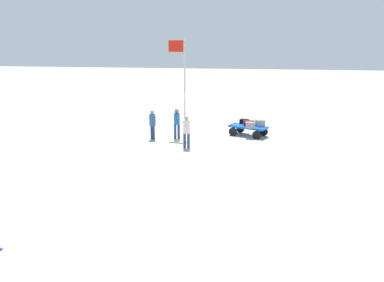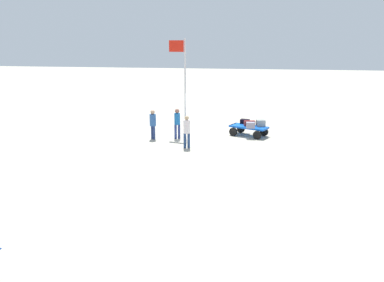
{
  "view_description": "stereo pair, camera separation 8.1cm",
  "coord_description": "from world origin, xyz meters",
  "px_view_note": "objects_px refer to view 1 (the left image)",
  "views": [
    {
      "loc": [
        -3.03,
        22.22,
        5.28
      ],
      "look_at": [
        -0.13,
        6.0,
        1.06
      ],
      "focal_mm": 35.86,
      "sensor_mm": 36.0,
      "label": 1
    },
    {
      "loc": [
        -3.11,
        22.21,
        5.28
      ],
      "look_at": [
        -0.13,
        6.0,
        1.06
      ],
      "focal_mm": 35.86,
      "sensor_mm": 36.0,
      "label": 2
    }
  ],
  "objects_px": {
    "luggage_cart": "(248,128)",
    "worker_trailing": "(177,121)",
    "suitcase_navy": "(249,123)",
    "flagpole": "(183,78)",
    "worker_supervisor": "(152,122)",
    "suitcase_dark": "(244,121)",
    "worker_lead": "(186,129)",
    "suitcase_tan": "(250,125)",
    "suitcase_grey": "(260,123)"
  },
  "relations": [
    {
      "from": "luggage_cart",
      "to": "worker_lead",
      "type": "distance_m",
      "value": 4.51
    },
    {
      "from": "suitcase_navy",
      "to": "flagpole",
      "type": "height_order",
      "value": "flagpole"
    },
    {
      "from": "suitcase_dark",
      "to": "suitcase_tan",
      "type": "relative_size",
      "value": 1.13
    },
    {
      "from": "suitcase_grey",
      "to": "worker_trailing",
      "type": "height_order",
      "value": "worker_trailing"
    },
    {
      "from": "suitcase_tan",
      "to": "worker_trailing",
      "type": "height_order",
      "value": "worker_trailing"
    },
    {
      "from": "suitcase_grey",
      "to": "worker_trailing",
      "type": "xyz_separation_m",
      "value": [
        4.63,
        1.47,
        0.23
      ]
    },
    {
      "from": "suitcase_tan",
      "to": "flagpole",
      "type": "xyz_separation_m",
      "value": [
        3.93,
        -0.17,
        2.57
      ]
    },
    {
      "from": "suitcase_tan",
      "to": "worker_trailing",
      "type": "bearing_deg",
      "value": 12.21
    },
    {
      "from": "worker_trailing",
      "to": "worker_supervisor",
      "type": "height_order",
      "value": "worker_trailing"
    },
    {
      "from": "worker_supervisor",
      "to": "suitcase_tan",
      "type": "bearing_deg",
      "value": -167.39
    },
    {
      "from": "suitcase_tan",
      "to": "worker_lead",
      "type": "relative_size",
      "value": 0.3
    },
    {
      "from": "suitcase_navy",
      "to": "worker_trailing",
      "type": "xyz_separation_m",
      "value": [
        3.99,
        1.49,
        0.27
      ]
    },
    {
      "from": "worker_trailing",
      "to": "flagpole",
      "type": "height_order",
      "value": "flagpole"
    },
    {
      "from": "suitcase_tan",
      "to": "worker_lead",
      "type": "height_order",
      "value": "worker_lead"
    },
    {
      "from": "suitcase_tan",
      "to": "suitcase_grey",
      "type": "bearing_deg",
      "value": -133.62
    },
    {
      "from": "luggage_cart",
      "to": "flagpole",
      "type": "height_order",
      "value": "flagpole"
    },
    {
      "from": "worker_supervisor",
      "to": "worker_lead",
      "type": "bearing_deg",
      "value": 145.63
    },
    {
      "from": "luggage_cart",
      "to": "suitcase_tan",
      "type": "bearing_deg",
      "value": 102.73
    },
    {
      "from": "suitcase_dark",
      "to": "worker_trailing",
      "type": "height_order",
      "value": "worker_trailing"
    },
    {
      "from": "luggage_cart",
      "to": "worker_trailing",
      "type": "distance_m",
      "value": 4.23
    },
    {
      "from": "suitcase_dark",
      "to": "worker_lead",
      "type": "relative_size",
      "value": 0.34
    },
    {
      "from": "luggage_cart",
      "to": "suitcase_navy",
      "type": "bearing_deg",
      "value": -128.43
    },
    {
      "from": "suitcase_navy",
      "to": "suitcase_dark",
      "type": "bearing_deg",
      "value": -63.85
    },
    {
      "from": "suitcase_dark",
      "to": "worker_supervisor",
      "type": "xyz_separation_m",
      "value": [
        5.02,
        2.43,
        0.26
      ]
    },
    {
      "from": "flagpole",
      "to": "suitcase_dark",
      "type": "bearing_deg",
      "value": -163.63
    },
    {
      "from": "suitcase_grey",
      "to": "suitcase_dark",
      "type": "xyz_separation_m",
      "value": [
        0.95,
        -0.62,
        -0.06
      ]
    },
    {
      "from": "suitcase_navy",
      "to": "worker_supervisor",
      "type": "bearing_deg",
      "value": 18.82
    },
    {
      "from": "luggage_cart",
      "to": "flagpole",
      "type": "relative_size",
      "value": 0.43
    },
    {
      "from": "luggage_cart",
      "to": "suitcase_dark",
      "type": "distance_m",
      "value": 0.77
    },
    {
      "from": "worker_lead",
      "to": "worker_trailing",
      "type": "distance_m",
      "value": 2.08
    },
    {
      "from": "worker_trailing",
      "to": "suitcase_dark",
      "type": "bearing_deg",
      "value": -150.36
    },
    {
      "from": "worker_supervisor",
      "to": "suitcase_navy",
      "type": "bearing_deg",
      "value": -161.18
    },
    {
      "from": "flagpole",
      "to": "worker_trailing",
      "type": "bearing_deg",
      "value": 82.82
    },
    {
      "from": "suitcase_grey",
      "to": "worker_trailing",
      "type": "relative_size",
      "value": 0.33
    },
    {
      "from": "luggage_cart",
      "to": "worker_lead",
      "type": "xyz_separation_m",
      "value": [
        3.03,
        3.29,
        0.55
      ]
    },
    {
      "from": "luggage_cart",
      "to": "worker_lead",
      "type": "height_order",
      "value": "worker_lead"
    },
    {
      "from": "suitcase_grey",
      "to": "worker_lead",
      "type": "xyz_separation_m",
      "value": [
        3.72,
        3.34,
        0.21
      ]
    },
    {
      "from": "suitcase_tan",
      "to": "worker_lead",
      "type": "xyz_separation_m",
      "value": [
        3.15,
        2.75,
        0.23
      ]
    },
    {
      "from": "worker_lead",
      "to": "worker_trailing",
      "type": "relative_size",
      "value": 0.98
    },
    {
      "from": "worker_trailing",
      "to": "suitcase_grey",
      "type": "bearing_deg",
      "value": -162.35
    },
    {
      "from": "suitcase_grey",
      "to": "worker_supervisor",
      "type": "relative_size",
      "value": 0.34
    },
    {
      "from": "suitcase_grey",
      "to": "flagpole",
      "type": "relative_size",
      "value": 0.1
    },
    {
      "from": "suitcase_dark",
      "to": "worker_trailing",
      "type": "xyz_separation_m",
      "value": [
        3.69,
        2.1,
        0.29
      ]
    },
    {
      "from": "luggage_cart",
      "to": "suitcase_grey",
      "type": "height_order",
      "value": "suitcase_grey"
    },
    {
      "from": "suitcase_grey",
      "to": "worker_lead",
      "type": "relative_size",
      "value": 0.33
    },
    {
      "from": "worker_trailing",
      "to": "flagpole",
      "type": "bearing_deg",
      "value": -97.18
    },
    {
      "from": "suitcase_navy",
      "to": "worker_supervisor",
      "type": "xyz_separation_m",
      "value": [
        5.32,
        1.81,
        0.24
      ]
    },
    {
      "from": "worker_lead",
      "to": "worker_supervisor",
      "type": "xyz_separation_m",
      "value": [
        2.25,
        -1.54,
        -0.0
      ]
    },
    {
      "from": "luggage_cart",
      "to": "suitcase_dark",
      "type": "bearing_deg",
      "value": -69.15
    },
    {
      "from": "suitcase_navy",
      "to": "worker_lead",
      "type": "xyz_separation_m",
      "value": [
        3.07,
        3.35,
        0.25
      ]
    }
  ]
}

